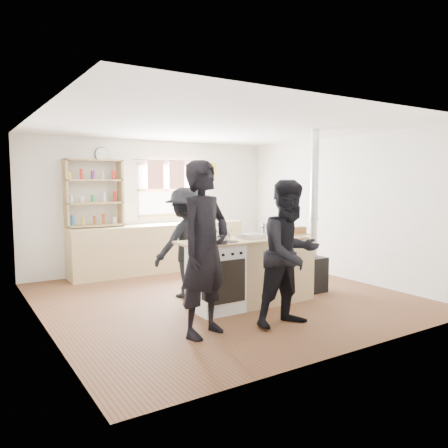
{
  "coord_description": "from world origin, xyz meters",
  "views": [
    {
      "loc": [
        -3.39,
        -5.41,
        1.72
      ],
      "look_at": [
        -0.03,
        -0.1,
        1.1
      ],
      "focal_mm": 35.0,
      "sensor_mm": 36.0,
      "label": 1
    }
  ],
  "objects": [
    {
      "name": "ground",
      "position": [
        0.0,
        0.0,
        -0.01
      ],
      "size": [
        5.0,
        5.0,
        0.01
      ],
      "primitive_type": "cube",
      "color": "brown",
      "rests_on": "ground"
    },
    {
      "name": "back_counter",
      "position": [
        0.0,
        2.22,
        0.45
      ],
      "size": [
        3.4,
        0.55,
        0.9
      ],
      "primitive_type": "cube",
      "color": "tan",
      "rests_on": "ground"
    },
    {
      "name": "shelving_unit",
      "position": [
        -1.2,
        2.34,
        1.51
      ],
      "size": [
        1.0,
        0.28,
        1.2
      ],
      "color": "tan",
      "rests_on": "back_counter"
    },
    {
      "name": "thermos",
      "position": [
        1.02,
        2.22,
        1.06
      ],
      "size": [
        0.1,
        0.1,
        0.32
      ],
      "primitive_type": "cylinder",
      "color": "silver",
      "rests_on": "back_counter"
    },
    {
      "name": "cooking_island",
      "position": [
        0.14,
        -0.55,
        0.47
      ],
      "size": [
        1.97,
        0.64,
        0.93
      ],
      "color": "white",
      "rests_on": "ground"
    },
    {
      "name": "skillet_greens",
      "position": [
        -0.53,
        -0.74,
        0.96
      ],
      "size": [
        0.34,
        0.34,
        0.05
      ],
      "color": "black",
      "rests_on": "cooking_island"
    },
    {
      "name": "roast_tray",
      "position": [
        0.13,
        -0.54,
        0.97
      ],
      "size": [
        0.34,
        0.31,
        0.07
      ],
      "color": "silver",
      "rests_on": "cooking_island"
    },
    {
      "name": "stockpot_stove",
      "position": [
        -0.22,
        -0.38,
        1.01
      ],
      "size": [
        0.22,
        0.22,
        0.18
      ],
      "color": "silver",
      "rests_on": "cooking_island"
    },
    {
      "name": "stockpot_counter",
      "position": [
        0.58,
        -0.42,
        1.02
      ],
      "size": [
        0.27,
        0.27,
        0.21
      ],
      "color": "#BCBCBF",
      "rests_on": "cooking_island"
    },
    {
      "name": "bread_board",
      "position": [
        0.93,
        -0.63,
        0.98
      ],
      "size": [
        0.29,
        0.21,
        0.12
      ],
      "color": "tan",
      "rests_on": "cooking_island"
    },
    {
      "name": "flue_heater",
      "position": [
        1.36,
        -0.49,
        0.64
      ],
      "size": [
        0.35,
        0.35,
        2.5
      ],
      "color": "black",
      "rests_on": "ground"
    },
    {
      "name": "person_near_left",
      "position": [
        -1.02,
        -1.27,
        0.97
      ],
      "size": [
        0.83,
        0.69,
        1.95
      ],
      "primitive_type": "imported",
      "rotation": [
        0.0,
        0.0,
        0.37
      ],
      "color": "black",
      "rests_on": "ground"
    },
    {
      "name": "person_near_right",
      "position": [
        -0.01,
        -1.53,
        0.87
      ],
      "size": [
        0.85,
        0.66,
        1.74
      ],
      "primitive_type": "imported",
      "rotation": [
        0.0,
        0.0,
        0.01
      ],
      "color": "black",
      "rests_on": "ground"
    },
    {
      "name": "person_far",
      "position": [
        -0.44,
        0.3,
        0.81
      ],
      "size": [
        1.14,
        0.79,
        1.63
      ],
      "primitive_type": "imported",
      "rotation": [
        0.0,
        0.0,
        3.33
      ],
      "color": "black",
      "rests_on": "ground"
    }
  ]
}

